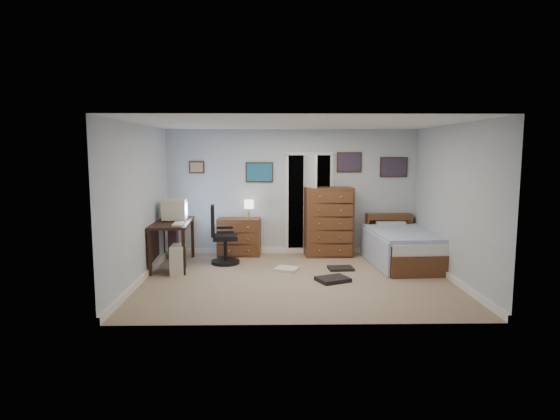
% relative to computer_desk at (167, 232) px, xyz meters
% --- Properties ---
extents(floor, '(5.00, 4.00, 0.02)m').
position_rel_computer_desk_xyz_m(floor, '(2.30, -0.94, -0.64)').
color(floor, gray).
rests_on(floor, ground).
extents(computer_desk, '(0.73, 1.44, 0.81)m').
position_rel_computer_desk_xyz_m(computer_desk, '(0.00, 0.00, 0.00)').
color(computer_desk, black).
rests_on(computer_desk, floor).
extents(crt_monitor, '(0.44, 0.41, 0.39)m').
position_rel_computer_desk_xyz_m(crt_monitor, '(0.12, 0.16, 0.39)').
color(crt_monitor, beige).
rests_on(crt_monitor, computer_desk).
extents(keyboard, '(0.19, 0.44, 0.03)m').
position_rel_computer_desk_xyz_m(keyboard, '(0.28, -0.34, 0.20)').
color(keyboard, beige).
rests_on(keyboard, computer_desk).
extents(pc_tower, '(0.25, 0.47, 0.49)m').
position_rel_computer_desk_xyz_m(pc_tower, '(0.30, -0.54, -0.38)').
color(pc_tower, beige).
rests_on(pc_tower, floor).
extents(office_chair, '(0.58, 0.58, 1.09)m').
position_rel_computer_desk_xyz_m(office_chair, '(0.97, 0.14, -0.21)').
color(office_chair, black).
rests_on(office_chair, floor).
extents(media_stack, '(0.18, 0.18, 0.83)m').
position_rel_computer_desk_xyz_m(media_stack, '(-0.02, 0.62, -0.21)').
color(media_stack, maroon).
rests_on(media_stack, floor).
extents(low_dresser, '(0.87, 0.47, 0.75)m').
position_rel_computer_desk_xyz_m(low_dresser, '(1.24, 0.84, -0.25)').
color(low_dresser, brown).
rests_on(low_dresser, floor).
extents(table_lamp, '(0.20, 0.20, 0.36)m').
position_rel_computer_desk_xyz_m(table_lamp, '(1.44, 0.84, 0.39)').
color(table_lamp, gold).
rests_on(table_lamp, low_dresser).
extents(doorway, '(0.96, 1.12, 2.05)m').
position_rel_computer_desk_xyz_m(doorway, '(2.64, 1.34, 0.38)').
color(doorway, black).
rests_on(doorway, floor).
extents(tall_dresser, '(0.96, 0.60, 1.36)m').
position_rel_computer_desk_xyz_m(tall_dresser, '(3.02, 0.81, 0.06)').
color(tall_dresser, brown).
rests_on(tall_dresser, floor).
extents(headboard_bookcase, '(0.92, 0.27, 0.82)m').
position_rel_computer_desk_xyz_m(headboard_bookcase, '(4.25, 0.93, -0.19)').
color(headboard_bookcase, brown).
rests_on(headboard_bookcase, floor).
extents(bed, '(1.24, 2.15, 0.68)m').
position_rel_computer_desk_xyz_m(bed, '(4.28, 0.11, -0.30)').
color(bed, brown).
rests_on(bed, floor).
extents(wall_posters, '(4.38, 0.04, 0.60)m').
position_rel_computer_desk_xyz_m(wall_posters, '(2.87, 1.04, 1.12)').
color(wall_posters, '#331E11').
rests_on(wall_posters, floor).
extents(floor_clutter, '(1.42, 1.20, 0.06)m').
position_rel_computer_desk_xyz_m(floor_clutter, '(2.73, -0.70, -0.60)').
color(floor_clutter, black).
rests_on(floor_clutter, floor).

